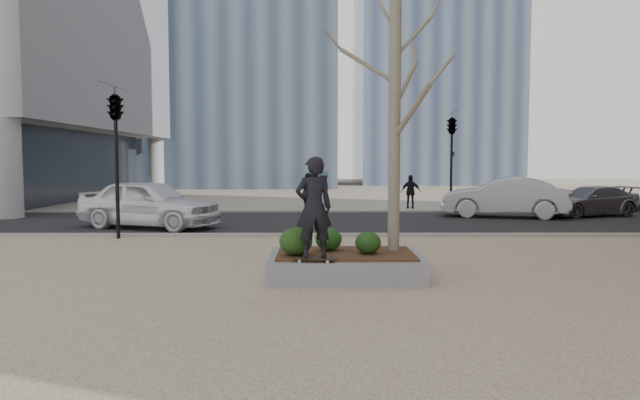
{
  "coord_description": "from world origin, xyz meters",
  "views": [
    {
      "loc": [
        0.46,
        -11.27,
        2.33
      ],
      "look_at": [
        0.5,
        2.0,
        1.4
      ],
      "focal_mm": 32.0,
      "sensor_mm": 36.0,
      "label": 1
    }
  ],
  "objects_px": {
    "skateboard": "(314,260)",
    "skateboarder": "(314,208)",
    "police_car": "(149,203)",
    "planter": "(345,266)"
  },
  "relations": [
    {
      "from": "skateboarder",
      "to": "police_car",
      "type": "relative_size",
      "value": 0.38
    },
    {
      "from": "planter",
      "to": "skateboard",
      "type": "distance_m",
      "value": 1.09
    },
    {
      "from": "skateboard",
      "to": "skateboarder",
      "type": "relative_size",
      "value": 0.42
    },
    {
      "from": "planter",
      "to": "skateboard",
      "type": "height_order",
      "value": "skateboard"
    },
    {
      "from": "skateboarder",
      "to": "police_car",
      "type": "xyz_separation_m",
      "value": [
        -5.69,
        8.96,
        -0.6
      ]
    },
    {
      "from": "skateboarder",
      "to": "planter",
      "type": "bearing_deg",
      "value": -136.68
    },
    {
      "from": "skateboard",
      "to": "skateboarder",
      "type": "xyz_separation_m",
      "value": [
        -0.0,
        0.0,
        0.97
      ]
    },
    {
      "from": "skateboard",
      "to": "police_car",
      "type": "bearing_deg",
      "value": 129.05
    },
    {
      "from": "skateboard",
      "to": "skateboarder",
      "type": "height_order",
      "value": "skateboarder"
    },
    {
      "from": "planter",
      "to": "skateboarder",
      "type": "relative_size",
      "value": 1.6
    }
  ]
}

